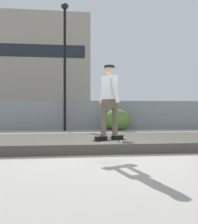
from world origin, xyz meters
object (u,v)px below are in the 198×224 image
object	(u,v)px
street_lamp	(65,53)
skater	(109,97)
parked_car_near	(38,116)
parked_car_far	(195,115)
parked_car_mid	(114,115)
shrub_left	(117,120)
skateboard	(109,140)

from	to	relation	value
street_lamp	skater	bearing A→B (deg)	-81.30
parked_car_near	parked_car_far	xyz separation A→B (m)	(12.79, 0.08, 0.00)
parked_car_near	parked_car_mid	world-z (taller)	same
street_lamp	shrub_left	distance (m)	5.14
skateboard	shrub_left	world-z (taller)	shrub_left
street_lamp	parked_car_near	xyz separation A→B (m)	(-2.21, 4.27, -3.83)
parked_car_mid	parked_car_far	xyz separation A→B (m)	(6.90, 0.37, 0.00)
skater	street_lamp	distance (m)	9.44
parked_car_far	parked_car_mid	bearing A→B (deg)	-176.92
parked_car_mid	shrub_left	bearing A→B (deg)	-97.11
street_lamp	parked_car_far	xyz separation A→B (m)	(10.58, 4.35, -3.83)
skateboard	parked_car_near	bearing A→B (deg)	105.25
street_lamp	parked_car_mid	world-z (taller)	street_lamp
skateboard	street_lamp	size ratio (longest dim) A/B	0.11
skater	shrub_left	xyz separation A→B (m)	(1.86, 8.89, -0.83)
street_lamp	parked_car_mid	size ratio (longest dim) A/B	1.71
skater	parked_car_near	world-z (taller)	skater
skateboard	parked_car_mid	world-z (taller)	parked_car_mid
skater	street_lamp	world-z (taller)	street_lamp
parked_car_mid	parked_car_far	distance (m)	6.91
parked_car_mid	skateboard	bearing A→B (deg)	-100.38
skater	parked_car_mid	distance (m)	12.99
parked_car_near	parked_car_far	distance (m)	12.79
skater	skateboard	bearing A→B (deg)	0.00
parked_car_near	parked_car_mid	bearing A→B (deg)	-2.83
parked_car_mid	shrub_left	distance (m)	3.90
skater	parked_car_near	size ratio (longest dim) A/B	0.39
skateboard	shrub_left	size ratio (longest dim) A/B	0.48
skater	parked_car_near	xyz separation A→B (m)	(-3.56, 13.05, -0.64)
shrub_left	parked_car_near	bearing A→B (deg)	142.49
skateboard	parked_car_far	distance (m)	16.06
skateboard	parked_car_far	xyz separation A→B (m)	(9.24, 13.13, 0.35)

